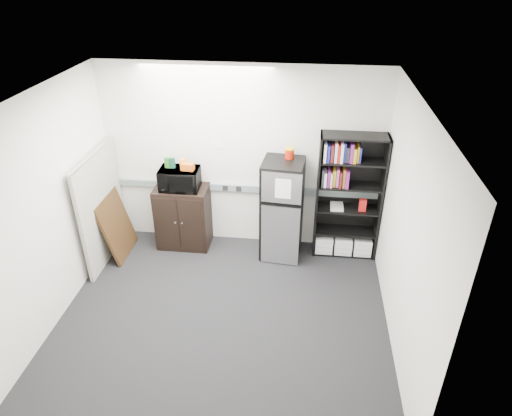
# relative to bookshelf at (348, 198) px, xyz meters

# --- Properties ---
(floor) EXTENTS (4.00, 4.00, 0.00)m
(floor) POSITION_rel_bookshelf_xyz_m (-1.53, -1.57, -0.91)
(floor) COLOR black
(floor) RESTS_ON ground
(wall_back) EXTENTS (4.00, 0.02, 2.70)m
(wall_back) POSITION_rel_bookshelf_xyz_m (-1.53, 0.18, 0.44)
(wall_back) COLOR white
(wall_back) RESTS_ON floor
(wall_right) EXTENTS (0.02, 3.50, 2.70)m
(wall_right) POSITION_rel_bookshelf_xyz_m (0.47, -1.57, 0.44)
(wall_right) COLOR white
(wall_right) RESTS_ON floor
(wall_left) EXTENTS (0.02, 3.50, 2.70)m
(wall_left) POSITION_rel_bookshelf_xyz_m (-3.53, -1.57, 0.44)
(wall_left) COLOR white
(wall_left) RESTS_ON floor
(ceiling) EXTENTS (4.00, 3.50, 0.02)m
(ceiling) POSITION_rel_bookshelf_xyz_m (-1.53, -1.57, 1.79)
(ceiling) COLOR white
(ceiling) RESTS_ON wall_back
(electrical_raceway) EXTENTS (3.92, 0.05, 0.10)m
(electrical_raceway) POSITION_rel_bookshelf_xyz_m (-1.53, 0.15, -0.01)
(electrical_raceway) COLOR slate
(electrical_raceway) RESTS_ON wall_back
(wall_note) EXTENTS (0.14, 0.00, 0.10)m
(wall_note) POSITION_rel_bookshelf_xyz_m (-1.88, 0.18, 0.64)
(wall_note) COLOR white
(wall_note) RESTS_ON wall_back
(bookshelf) EXTENTS (0.90, 0.34, 1.85)m
(bookshelf) POSITION_rel_bookshelf_xyz_m (0.00, 0.00, 0.00)
(bookshelf) COLOR black
(bookshelf) RESTS_ON floor
(cubicle_partition) EXTENTS (0.06, 1.30, 1.62)m
(cubicle_partition) POSITION_rel_bookshelf_xyz_m (-3.43, -0.49, -0.10)
(cubicle_partition) COLOR gray
(cubicle_partition) RESTS_ON floor
(cabinet) EXTENTS (0.77, 0.51, 0.96)m
(cabinet) POSITION_rel_bookshelf_xyz_m (-2.39, -0.06, -0.43)
(cabinet) COLOR black
(cabinet) RESTS_ON floor
(microwave) EXTENTS (0.57, 0.40, 0.31)m
(microwave) POSITION_rel_bookshelf_xyz_m (-2.39, -0.08, 0.20)
(microwave) COLOR black
(microwave) RESTS_ON cabinet
(snack_box_a) EXTENTS (0.07, 0.05, 0.15)m
(snack_box_a) POSITION_rel_bookshelf_xyz_m (-2.56, -0.05, 0.43)
(snack_box_a) COLOR #1F601B
(snack_box_a) RESTS_ON microwave
(snack_box_b) EXTENTS (0.08, 0.06, 0.15)m
(snack_box_b) POSITION_rel_bookshelf_xyz_m (-2.49, -0.05, 0.43)
(snack_box_b) COLOR #0D3A27
(snack_box_b) RESTS_ON microwave
(snack_box_c) EXTENTS (0.08, 0.06, 0.14)m
(snack_box_c) POSITION_rel_bookshelf_xyz_m (-2.33, -0.05, 0.43)
(snack_box_c) COLOR orange
(snack_box_c) RESTS_ON microwave
(snack_bag) EXTENTS (0.19, 0.12, 0.10)m
(snack_bag) POSITION_rel_bookshelf_xyz_m (-2.26, -0.10, 0.41)
(snack_bag) COLOR #C35013
(snack_bag) RESTS_ON microwave
(refrigerator) EXTENTS (0.60, 0.63, 1.48)m
(refrigerator) POSITION_rel_bookshelf_xyz_m (-0.92, -0.14, -0.17)
(refrigerator) COLOR black
(refrigerator) RESTS_ON floor
(coffee_can) EXTENTS (0.12, 0.12, 0.17)m
(coffee_can) POSITION_rel_bookshelf_xyz_m (-0.85, -0.02, 0.66)
(coffee_can) COLOR #A91907
(coffee_can) RESTS_ON refrigerator
(framed_poster) EXTENTS (0.27, 0.73, 0.92)m
(framed_poster) POSITION_rel_bookshelf_xyz_m (-3.30, -0.40, -0.44)
(framed_poster) COLOR black
(framed_poster) RESTS_ON floor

